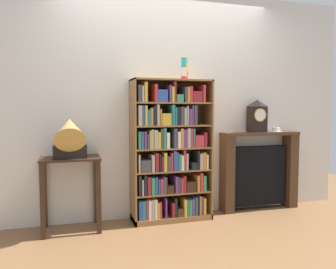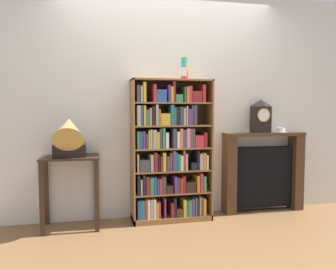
# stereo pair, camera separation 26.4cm
# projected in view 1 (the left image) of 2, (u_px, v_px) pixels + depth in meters

# --- Properties ---
(ground_plane) EXTENTS (7.54, 6.40, 0.02)m
(ground_plane) POSITION_uv_depth(u_px,v_px,m) (173.00, 222.00, 3.77)
(ground_plane) COLOR brown
(wall_back) EXTENTS (4.54, 0.08, 2.60)m
(wall_back) POSITION_uv_depth(u_px,v_px,m) (169.00, 104.00, 3.95)
(wall_back) COLOR silver
(wall_back) RESTS_ON ground
(bookshelf) EXTENTS (0.88, 0.33, 1.57)m
(bookshelf) POSITION_uv_depth(u_px,v_px,m) (170.00, 155.00, 3.77)
(bookshelf) COLOR olive
(bookshelf) RESTS_ON ground
(cup_stack) EXTENTS (0.08, 0.08, 0.24)m
(cup_stack) POSITION_uv_depth(u_px,v_px,m) (184.00, 69.00, 3.71)
(cup_stack) COLOR red
(cup_stack) RESTS_ON bookshelf
(side_table_left) EXTENTS (0.59, 0.41, 0.76)m
(side_table_left) POSITION_uv_depth(u_px,v_px,m) (71.00, 177.00, 3.44)
(side_table_left) COLOR #382316
(side_table_left) RESTS_ON ground
(gramophone) EXTENTS (0.32, 0.49, 0.51)m
(gramophone) POSITION_uv_depth(u_px,v_px,m) (70.00, 136.00, 3.33)
(gramophone) COLOR black
(gramophone) RESTS_ON side_table_left
(fireplace_mantel) EXTENTS (1.01, 0.21, 0.96)m
(fireplace_mantel) POSITION_uv_depth(u_px,v_px,m) (259.00, 171.00, 4.21)
(fireplace_mantel) COLOR #472D1C
(fireplace_mantel) RESTS_ON ground
(mantel_clock) EXTENTS (0.21, 0.15, 0.40)m
(mantel_clock) POSITION_uv_depth(u_px,v_px,m) (257.00, 116.00, 4.13)
(mantel_clock) COLOR black
(mantel_clock) RESTS_ON fireplace_mantel
(teacup_with_saucer) EXTENTS (0.15, 0.15, 0.06)m
(teacup_with_saucer) POSITION_uv_depth(u_px,v_px,m) (276.00, 130.00, 4.22)
(teacup_with_saucer) COLOR white
(teacup_with_saucer) RESTS_ON fireplace_mantel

